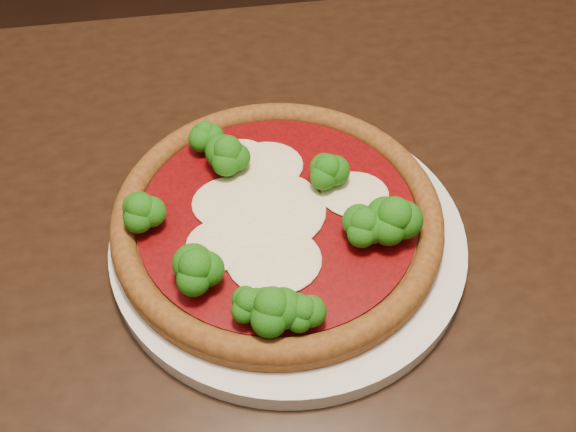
{
  "coord_description": "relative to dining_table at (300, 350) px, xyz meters",
  "views": [
    {
      "loc": [
        0.16,
        -0.14,
        1.2
      ],
      "look_at": [
        0.18,
        0.21,
        0.79
      ],
      "focal_mm": 40.0,
      "sensor_mm": 36.0,
      "label": 1
    }
  ],
  "objects": [
    {
      "name": "dining_table",
      "position": [
        0.0,
        0.0,
        0.0
      ],
      "size": [
        1.36,
        1.02,
        0.75
      ],
      "rotation": [
        0.0,
        0.0,
        0.1
      ],
      "color": "black",
      "rests_on": "floor"
    },
    {
      "name": "pizza",
      "position": [
        -0.02,
        0.06,
        0.12
      ],
      "size": [
        0.29,
        0.29,
        0.06
      ],
      "rotation": [
        0.0,
        0.0,
        0.29
      ],
      "color": "brown",
      "rests_on": "plate"
    },
    {
      "name": "plate",
      "position": [
        -0.01,
        0.06,
        0.1
      ],
      "size": [
        0.31,
        0.31,
        0.02
      ],
      "primitive_type": "cylinder",
      "color": "silver",
      "rests_on": "dining_table"
    }
  ]
}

